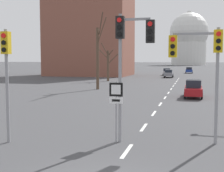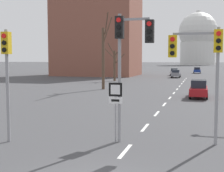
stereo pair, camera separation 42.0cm
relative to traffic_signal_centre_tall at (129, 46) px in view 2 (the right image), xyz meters
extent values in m
cube|color=silver|center=(0.15, -1.31, -4.23)|extent=(0.16, 2.00, 0.01)
cube|color=silver|center=(0.15, 3.19, -4.23)|extent=(0.16, 2.00, 0.01)
cube|color=silver|center=(0.15, 7.69, -4.23)|extent=(0.16, 2.00, 0.01)
cube|color=silver|center=(0.15, 12.19, -4.23)|extent=(0.16, 2.00, 0.01)
cube|color=silver|center=(0.15, 16.69, -4.23)|extent=(0.16, 2.00, 0.01)
cube|color=silver|center=(0.15, 21.19, -4.23)|extent=(0.16, 2.00, 0.01)
cube|color=silver|center=(0.15, 25.69, -4.23)|extent=(0.16, 2.00, 0.01)
cube|color=silver|center=(0.15, 30.19, -4.23)|extent=(0.16, 2.00, 0.01)
cube|color=silver|center=(0.15, 34.69, -4.23)|extent=(0.16, 2.00, 0.01)
cube|color=silver|center=(0.15, 39.19, -4.23)|extent=(0.16, 2.00, 0.01)
cube|color=silver|center=(0.15, 43.69, -4.23)|extent=(0.16, 2.00, 0.01)
cube|color=silver|center=(0.15, 48.19, -4.23)|extent=(0.16, 2.00, 0.01)
cylinder|color=gray|center=(-0.44, 0.01, -1.44)|extent=(0.14, 0.14, 5.61)
cube|color=black|center=(-0.44, 0.01, 0.79)|extent=(0.36, 0.28, 0.96)
cylinder|color=red|center=(-0.44, -0.16, 1.09)|extent=(0.20, 0.06, 0.20)
cylinder|color=black|center=(-0.44, -0.16, 0.79)|extent=(0.20, 0.06, 0.20)
cylinder|color=black|center=(-0.44, -0.16, 0.49)|extent=(0.20, 0.06, 0.20)
cube|color=gray|center=(0.22, 0.01, 1.12)|extent=(1.31, 0.10, 0.10)
cube|color=black|center=(0.87, 0.01, 0.59)|extent=(0.36, 0.28, 0.96)
cylinder|color=red|center=(0.87, -0.16, 0.89)|extent=(0.20, 0.06, 0.20)
cylinder|color=black|center=(0.87, -0.16, 0.59)|extent=(0.20, 0.06, 0.20)
cylinder|color=black|center=(0.87, -0.16, 0.29)|extent=(0.20, 0.06, 0.20)
cylinder|color=gray|center=(3.65, 0.70, -1.74)|extent=(0.14, 0.14, 5.00)
cube|color=yellow|center=(3.65, 0.70, 0.18)|extent=(0.36, 0.28, 0.96)
cylinder|color=red|center=(3.65, 0.53, 0.48)|extent=(0.20, 0.06, 0.20)
cylinder|color=black|center=(3.65, 0.53, 0.18)|extent=(0.20, 0.06, 0.20)
cylinder|color=black|center=(3.65, 0.53, -0.12)|extent=(0.20, 0.06, 0.20)
cube|color=gray|center=(2.71, 0.70, 0.51)|extent=(1.88, 0.10, 0.10)
cube|color=yellow|center=(1.77, 0.70, -0.02)|extent=(0.36, 0.28, 0.96)
cylinder|color=red|center=(1.77, 0.53, 0.28)|extent=(0.20, 0.06, 0.20)
cylinder|color=black|center=(1.77, 0.53, -0.02)|extent=(0.20, 0.06, 0.20)
cylinder|color=black|center=(1.77, 0.53, -0.32)|extent=(0.20, 0.06, 0.20)
cylinder|color=gray|center=(-5.18, -1.32, -1.77)|extent=(0.14, 0.14, 4.94)
cube|color=gold|center=(-5.18, -1.32, 0.12)|extent=(0.36, 0.28, 0.96)
cylinder|color=red|center=(-5.18, -1.49, 0.42)|extent=(0.20, 0.06, 0.20)
cylinder|color=black|center=(-5.18, -1.49, 0.12)|extent=(0.20, 0.06, 0.20)
cylinder|color=black|center=(-5.18, -1.49, -0.17)|extent=(0.20, 0.06, 0.20)
cylinder|color=gray|center=(-0.60, -0.05, -2.89)|extent=(0.07, 0.07, 2.69)
cube|color=black|center=(-0.60, -0.07, -1.90)|extent=(0.60, 0.03, 0.60)
cube|color=white|center=(-0.60, -0.09, -1.90)|extent=(0.42, 0.01, 0.42)
cube|color=white|center=(-0.60, -0.07, -2.38)|extent=(0.60, 0.03, 0.28)
cube|color=black|center=(-0.60, -0.09, -2.38)|extent=(0.36, 0.01, 0.10)
cube|color=maroon|center=(2.76, 17.66, -3.58)|extent=(1.61, 4.58, 0.68)
cube|color=#1E232D|center=(2.76, 17.43, -2.88)|extent=(1.37, 2.20, 0.71)
cylinder|color=black|center=(2.01, 19.08, -3.92)|extent=(0.18, 0.63, 0.63)
cylinder|color=black|center=(3.52, 19.08, -3.92)|extent=(0.18, 0.63, 0.63)
cylinder|color=black|center=(2.01, 16.23, -3.92)|extent=(0.18, 0.63, 0.63)
cylinder|color=black|center=(3.52, 16.23, -3.92)|extent=(0.18, 0.63, 0.63)
cube|color=navy|center=(1.83, 71.76, -3.57)|extent=(1.73, 3.93, 0.67)
cube|color=#1E232D|center=(1.83, 71.56, -2.94)|extent=(1.47, 1.89, 0.60)
cylinder|color=black|center=(1.02, 72.97, -3.91)|extent=(0.18, 0.67, 0.67)
cylinder|color=black|center=(2.65, 72.97, -3.91)|extent=(0.18, 0.67, 0.67)
cylinder|color=black|center=(1.02, 70.54, -3.91)|extent=(0.18, 0.67, 0.67)
cylinder|color=black|center=(2.65, 70.54, -3.91)|extent=(0.18, 0.67, 0.67)
cube|color=#B7B7BC|center=(-2.98, 59.25, -3.59)|extent=(1.69, 3.97, 0.63)
cube|color=#1E232D|center=(-2.98, 59.05, -2.94)|extent=(1.44, 1.90, 0.67)
cylinder|color=black|center=(-3.77, 60.48, -3.91)|extent=(0.18, 0.66, 0.66)
cylinder|color=black|center=(-2.18, 60.48, -3.91)|extent=(0.18, 0.66, 0.66)
cylinder|color=black|center=(-3.77, 58.02, -3.91)|extent=(0.18, 0.66, 0.66)
cylinder|color=black|center=(-2.18, 58.02, -3.91)|extent=(0.18, 0.66, 0.66)
cube|color=slate|center=(-1.97, 50.71, -3.54)|extent=(1.67, 4.37, 0.70)
cube|color=#1E232D|center=(-1.97, 50.49, -2.92)|extent=(1.42, 2.10, 0.54)
cylinder|color=black|center=(-2.75, 52.06, -3.89)|extent=(0.18, 0.70, 0.70)
cylinder|color=black|center=(-1.19, 52.06, -3.89)|extent=(0.18, 0.70, 0.70)
cylinder|color=black|center=(-2.75, 49.35, -3.89)|extent=(0.18, 0.70, 0.70)
cylinder|color=black|center=(-1.19, 49.35, -3.89)|extent=(0.18, 0.70, 0.70)
cylinder|color=brown|center=(-11.17, 37.60, -1.68)|extent=(0.40, 0.40, 5.12)
cylinder|color=brown|center=(-11.10, 38.13, -0.47)|extent=(0.27, 1.15, 1.36)
cylinder|color=brown|center=(-12.05, 37.69, 0.40)|extent=(1.85, 0.33, 1.74)
cylinder|color=brown|center=(-10.20, 37.28, -0.49)|extent=(2.00, 0.88, 1.78)
cylinder|color=brown|center=(-11.58, 36.94, 1.17)|extent=(0.87, 1.48, 2.03)
cylinder|color=brown|center=(-10.61, 37.29, 0.55)|extent=(1.17, 0.83, 1.08)
cylinder|color=brown|center=(-8.57, 23.14, -0.50)|extent=(0.36, 0.36, 7.48)
cylinder|color=brown|center=(-7.73, 21.80, 3.56)|extent=(1.40, 2.92, 2.27)
cylinder|color=brown|center=(-7.92, 22.82, 2.84)|extent=(1.40, 0.79, 3.14)
cylinder|color=brown|center=(-8.82, 24.08, 2.58)|extent=(0.48, 1.97, 1.37)
cylinder|color=silver|center=(0.15, 194.36, 3.06)|extent=(21.91, 21.91, 14.61)
sphere|color=silver|center=(0.15, 194.36, 17.06)|extent=(24.34, 24.34, 24.34)
cylinder|color=silver|center=(0.15, 194.36, 28.02)|extent=(2.92, 2.92, 4.26)
cube|color=brown|center=(-20.10, 55.23, 5.03)|extent=(18.00, 14.00, 18.55)
camera|label=1|loc=(2.61, -13.26, -0.59)|focal=50.00mm
camera|label=2|loc=(3.02, -13.15, -0.59)|focal=50.00mm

